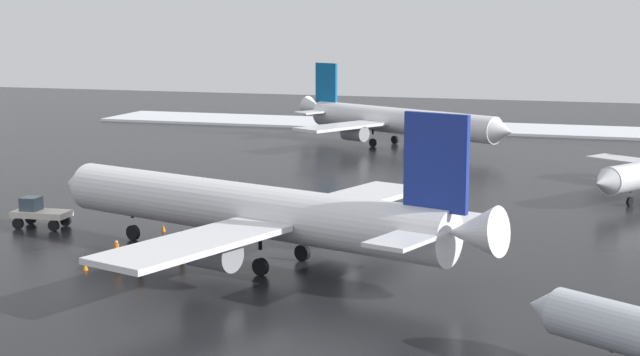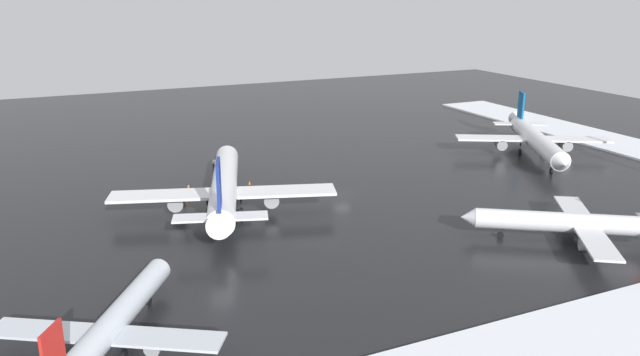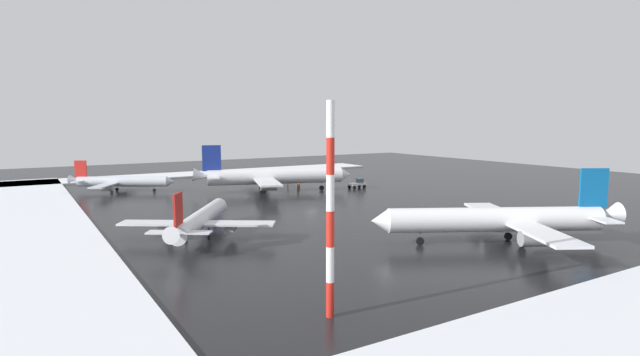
% 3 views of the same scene
% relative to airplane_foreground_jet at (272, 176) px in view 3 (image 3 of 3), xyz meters
% --- Properties ---
extents(ground_plane, '(240.00, 240.00, 0.00)m').
position_rel_airplane_foreground_jet_xyz_m(ground_plane, '(19.00, -0.27, -3.78)').
color(ground_plane, black).
extents(snow_bank_far, '(152.00, 16.00, 0.38)m').
position_rel_airplane_foreground_jet_xyz_m(snow_bank_far, '(19.00, -50.27, -3.59)').
color(snow_bank_far, white).
rests_on(snow_bank_far, ground_plane).
extents(snow_bank_left, '(14.00, 116.00, 0.38)m').
position_rel_airplane_foreground_jet_xyz_m(snow_bank_left, '(-48.00, -0.27, -3.59)').
color(snow_bank_left, white).
rests_on(snow_bank_left, ground_plane).
extents(airplane_foreground_jet, '(31.62, 37.52, 11.43)m').
position_rel_airplane_foreground_jet_xyz_m(airplane_foreground_jet, '(0.00, 0.00, 0.00)').
color(airplane_foreground_jet, white).
rests_on(airplane_foreground_jet, ground_plane).
extents(airplane_far_rear, '(27.84, 32.63, 10.54)m').
position_rel_airplane_foreground_jet_xyz_m(airplane_far_rear, '(62.69, 4.44, -0.29)').
color(airplane_far_rear, white).
rests_on(airplane_far_rear, ground_plane).
extents(airplane_parked_portside, '(19.56, 22.83, 7.58)m').
position_rel_airplane_foreground_jet_xyz_m(airplane_parked_portside, '(-19.39, -31.17, -1.27)').
color(airplane_parked_portside, silver).
rests_on(airplane_parked_portside, ground_plane).
extents(airplane_parked_starboard, '(23.79, 20.44, 8.04)m').
position_rel_airplane_foreground_jet_xyz_m(airplane_parked_starboard, '(36.84, -29.85, -1.12)').
color(airplane_parked_starboard, silver).
rests_on(airplane_parked_starboard, ground_plane).
extents(pushback_tug, '(2.53, 4.72, 2.50)m').
position_rel_airplane_foreground_jet_xyz_m(pushback_tug, '(5.65, 21.26, -2.49)').
color(pushback_tug, silver).
rests_on(pushback_tug, ground_plane).
extents(ground_crew_mid_apron, '(0.36, 0.36, 1.71)m').
position_rel_airplane_foreground_jet_xyz_m(ground_crew_mid_apron, '(-4.57, 6.65, -2.81)').
color(ground_crew_mid_apron, black).
rests_on(ground_crew_mid_apron, ground_plane).
extents(ground_crew_beside_wing, '(0.36, 0.36, 1.71)m').
position_rel_airplane_foreground_jet_xyz_m(ground_crew_beside_wing, '(1.27, 6.36, -2.81)').
color(ground_crew_beside_wing, black).
rests_on(ground_crew_beside_wing, ground_plane).
extents(ground_crew_near_tug, '(0.36, 0.36, 1.71)m').
position_rel_airplane_foreground_jet_xyz_m(ground_crew_near_tug, '(-3.21, 9.19, -2.81)').
color(ground_crew_near_tug, black).
rests_on(ground_crew_near_tug, ground_plane).
extents(antenna_mast, '(0.70, 0.70, 18.83)m').
position_rel_airplane_foreground_jet_xyz_m(antenna_mast, '(72.09, -29.80, 5.64)').
color(antenna_mast, red).
rests_on(antenna_mast, ground_plane).
extents(traffic_cone_near_nose, '(0.36, 0.36, 0.55)m').
position_rel_airplane_foreground_jet_xyz_m(traffic_cone_near_nose, '(-5.25, 10.49, -3.50)').
color(traffic_cone_near_nose, orange).
rests_on(traffic_cone_near_nose, ground_plane).
extents(traffic_cone_mid_line, '(0.36, 0.36, 0.55)m').
position_rel_airplane_foreground_jet_xyz_m(traffic_cone_mid_line, '(7.32, 10.82, -3.50)').
color(traffic_cone_mid_line, orange).
rests_on(traffic_cone_mid_line, ground_plane).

